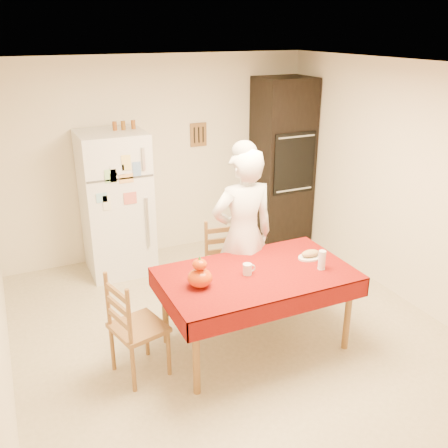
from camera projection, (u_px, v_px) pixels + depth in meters
floor at (234, 335)px, 4.85m from camera, size 4.50×4.50×0.00m
room_shell at (236, 174)px, 4.25m from camera, size 4.02×4.52×2.51m
refrigerator at (116, 204)px, 5.87m from camera, size 0.75×0.74×1.70m
oven_cabinet at (282, 162)px, 6.70m from camera, size 0.70×0.62×2.20m
dining_table at (256, 279)px, 4.45m from camera, size 1.70×1.00×0.76m
chair_far at (226, 263)px, 5.17m from camera, size 0.47×0.46×0.95m
chair_left at (131, 324)px, 4.11m from camera, size 0.49×0.51×0.95m
seated_woman at (243, 236)px, 4.86m from camera, size 0.66×0.45×1.78m
coffee_mug at (247, 269)px, 4.37m from camera, size 0.08×0.08×0.10m
pumpkin_lower at (200, 278)px, 4.16m from camera, size 0.21×0.21×0.16m
pumpkin_upper at (200, 264)px, 4.12m from camera, size 0.12×0.12×0.09m
wine_glass at (322, 260)px, 4.46m from camera, size 0.07×0.07×0.18m
bread_plate at (310, 257)px, 4.70m from camera, size 0.24×0.24×0.02m
bread_loaf at (310, 253)px, 4.68m from camera, size 0.18×0.10×0.06m
spice_jar_left at (115, 126)px, 5.61m from camera, size 0.05×0.05×0.10m
spice_jar_mid at (123, 125)px, 5.64m from camera, size 0.05×0.05×0.10m
spice_jar_right at (133, 125)px, 5.69m from camera, size 0.05×0.05×0.10m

